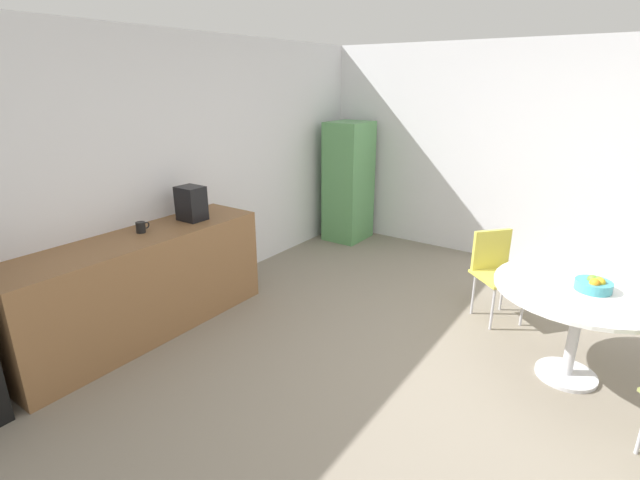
{
  "coord_description": "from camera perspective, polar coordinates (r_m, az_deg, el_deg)",
  "views": [
    {
      "loc": [
        -2.89,
        -0.75,
        2.16
      ],
      "look_at": [
        -0.02,
        1.24,
        0.95
      ],
      "focal_mm": 26.09,
      "sensor_mm": 36.0,
      "label": 1
    }
  ],
  "objects": [
    {
      "name": "wall_side_right",
      "position": [
        5.99,
        27.61,
        8.73
      ],
      "size": [
        0.1,
        6.0,
        2.6
      ],
      "primitive_type": "cube",
      "color": "silver",
      "rests_on": "ground_plane"
    },
    {
      "name": "coffee_maker",
      "position": [
        4.52,
        -15.52,
        4.36
      ],
      "size": [
        0.2,
        0.24,
        0.32
      ],
      "primitive_type": "cube",
      "color": "black",
      "rests_on": "counter_block"
    },
    {
      "name": "counter_block",
      "position": [
        4.37,
        -20.99,
        -5.23
      ],
      "size": [
        2.31,
        0.6,
        0.9
      ],
      "primitive_type": "cube",
      "color": "brown",
      "rests_on": "ground_plane"
    },
    {
      "name": "fruit_bowl",
      "position": [
        3.8,
        30.58,
        -4.74
      ],
      "size": [
        0.24,
        0.24,
        0.11
      ],
      "color": "teal",
      "rests_on": "round_table"
    },
    {
      "name": "mug_white",
      "position": [
        4.31,
        -21.1,
        1.48
      ],
      "size": [
        0.13,
        0.08,
        0.09
      ],
      "color": "black",
      "rests_on": "counter_block"
    },
    {
      "name": "chair_yellow",
      "position": [
        4.64,
        20.73,
        -2.83
      ],
      "size": [
        0.59,
        0.59,
        0.83
      ],
      "color": "silver",
      "rests_on": "ground_plane"
    },
    {
      "name": "wall_back",
      "position": [
        4.81,
        -17.48,
        7.96
      ],
      "size": [
        6.0,
        0.1,
        2.6
      ],
      "primitive_type": "cube",
      "color": "silver",
      "rests_on": "ground_plane"
    },
    {
      "name": "locker_cabinet",
      "position": [
        6.5,
        3.52,
        7.13
      ],
      "size": [
        0.6,
        0.5,
        1.63
      ],
      "primitive_type": "cube",
      "color": "#599959",
      "rests_on": "ground_plane"
    },
    {
      "name": "round_table",
      "position": [
        3.89,
        29.3,
        -6.71
      ],
      "size": [
        1.21,
        1.21,
        0.75
      ],
      "color": "silver",
      "rests_on": "ground_plane"
    },
    {
      "name": "ground_plane",
      "position": [
        3.68,
        17.13,
        -17.77
      ],
      "size": [
        6.0,
        6.0,
        0.0
      ],
      "primitive_type": "plane",
      "color": "gray"
    }
  ]
}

